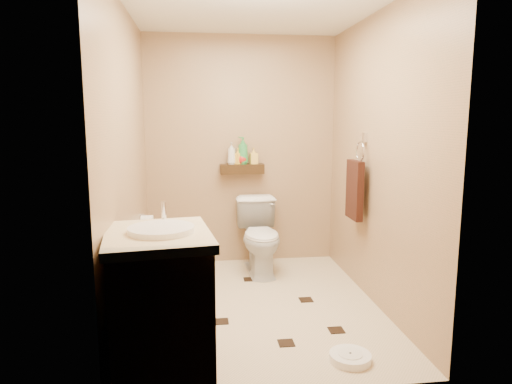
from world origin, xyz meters
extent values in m
plane|color=beige|center=(0.00, 0.00, 0.00)|extent=(2.50, 2.50, 0.00)
cube|color=#9D7C59|center=(0.00, 1.25, 1.20)|extent=(2.00, 0.04, 2.40)
cube|color=#9D7C59|center=(0.00, -1.25, 1.20)|extent=(2.00, 0.04, 2.40)
cube|color=#9D7C59|center=(-1.00, 0.00, 1.20)|extent=(0.04, 2.50, 2.40)
cube|color=#9D7C59|center=(1.00, 0.00, 1.20)|extent=(0.04, 2.50, 2.40)
cube|color=silver|center=(0.00, 0.00, 2.40)|extent=(2.00, 2.50, 0.02)
cube|color=#36220E|center=(0.00, 1.17, 1.02)|extent=(0.46, 0.14, 0.10)
cube|color=black|center=(-0.31, -0.28, 0.00)|extent=(0.11, 0.11, 0.01)
cube|color=black|center=(0.44, 0.05, 0.00)|extent=(0.11, 0.11, 0.01)
cube|color=black|center=(0.12, -0.68, 0.00)|extent=(0.11, 0.11, 0.01)
cube|color=black|center=(-0.49, 0.53, 0.00)|extent=(0.11, 0.11, 0.01)
cube|color=black|center=(0.53, -0.53, 0.00)|extent=(0.11, 0.11, 0.01)
cube|color=black|center=(0.01, 0.62, 0.00)|extent=(0.11, 0.11, 0.01)
imported|color=white|center=(0.15, 0.83, 0.37)|extent=(0.44, 0.74, 0.74)
cube|color=brown|center=(-0.70, -0.95, 0.42)|extent=(0.64, 0.75, 0.84)
cube|color=beige|center=(-0.70, -0.95, 0.86)|extent=(0.69, 0.80, 0.05)
cylinder|color=white|center=(-0.68, -0.95, 0.89)|extent=(0.39, 0.39, 0.05)
cylinder|color=silver|center=(-0.68, -0.71, 0.96)|extent=(0.03, 0.03, 0.13)
cylinder|color=white|center=(0.49, -0.96, 0.03)|extent=(0.31, 0.31, 0.05)
cylinder|color=white|center=(0.49, -0.96, 0.05)|extent=(0.16, 0.16, 0.01)
cylinder|color=#1A695F|center=(-0.72, 0.65, 0.06)|extent=(0.11, 0.11, 0.12)
cylinder|color=white|center=(-0.72, 0.65, 0.28)|extent=(0.02, 0.02, 0.34)
sphere|color=white|center=(-0.72, 0.65, 0.44)|extent=(0.08, 0.08, 0.08)
cube|color=silver|center=(0.98, 0.25, 1.38)|extent=(0.03, 0.06, 0.08)
torus|color=silver|center=(0.95, 0.25, 1.26)|extent=(0.02, 0.19, 0.19)
cube|color=#381A10|center=(0.91, 0.25, 0.92)|extent=(0.06, 0.30, 0.52)
cylinder|color=white|center=(-0.94, 0.65, 0.60)|extent=(0.11, 0.11, 0.11)
cylinder|color=silver|center=(-0.98, 0.65, 0.66)|extent=(0.04, 0.02, 0.02)
imported|color=silver|center=(-0.11, 1.17, 1.18)|extent=(0.10, 0.10, 0.23)
imported|color=yellow|center=(-0.04, 1.17, 1.16)|extent=(0.11, 0.11, 0.17)
imported|color=red|center=(0.00, 1.17, 1.15)|extent=(0.14, 0.14, 0.15)
imported|color=green|center=(0.01, 1.17, 1.21)|extent=(0.15, 0.15, 0.29)
imported|color=#F0C350|center=(0.12, 1.17, 1.16)|extent=(0.09, 0.09, 0.17)
camera|label=1|loc=(-0.46, -3.58, 1.54)|focal=32.00mm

